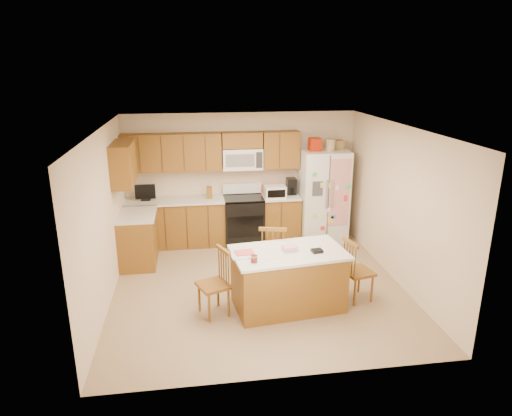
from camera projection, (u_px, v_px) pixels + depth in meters
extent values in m
plane|color=#967F56|center=(258.00, 286.00, 7.28)|extent=(4.50, 4.50, 0.00)
cube|color=beige|center=(241.00, 176.00, 9.02)|extent=(4.50, 0.10, 2.50)
cube|color=beige|center=(290.00, 277.00, 4.78)|extent=(4.50, 0.10, 2.50)
cube|color=beige|center=(104.00, 218.00, 6.59)|extent=(0.10, 4.50, 2.50)
cube|color=beige|center=(399.00, 205.00, 7.21)|extent=(0.10, 4.50, 2.50)
cube|color=white|center=(258.00, 128.00, 6.52)|extent=(4.50, 4.50, 0.04)
cube|color=brown|center=(176.00, 223.00, 8.80)|extent=(1.87, 0.60, 0.88)
cube|color=brown|center=(280.00, 218.00, 9.08)|extent=(0.72, 0.60, 0.88)
cube|color=brown|center=(138.00, 240.00, 7.98)|extent=(0.60, 0.95, 0.88)
cube|color=silver|center=(175.00, 201.00, 8.65)|extent=(1.87, 0.64, 0.04)
cube|color=silver|center=(281.00, 196.00, 8.94)|extent=(0.72, 0.64, 0.04)
cube|color=silver|center=(137.00, 215.00, 7.85)|extent=(0.64, 0.95, 0.04)
cube|color=brown|center=(172.00, 152.00, 8.52)|extent=(1.85, 0.33, 0.70)
cube|color=brown|center=(281.00, 149.00, 8.80)|extent=(0.70, 0.33, 0.70)
cube|color=brown|center=(242.00, 140.00, 8.64)|extent=(0.76, 0.33, 0.29)
cube|color=brown|center=(123.00, 164.00, 7.55)|extent=(0.33, 0.95, 0.70)
cube|color=#492A12|center=(139.00, 155.00, 8.28)|extent=(0.02, 0.01, 0.66)
cube|color=#492A12|center=(144.00, 230.00, 8.43)|extent=(0.02, 0.01, 0.84)
cube|color=#492A12|center=(162.00, 154.00, 8.33)|extent=(0.02, 0.01, 0.66)
cube|color=#492A12|center=(165.00, 229.00, 8.49)|extent=(0.02, 0.01, 0.84)
cube|color=#492A12|center=(184.00, 154.00, 8.39)|extent=(0.02, 0.01, 0.66)
cube|color=#492A12|center=(187.00, 228.00, 8.54)|extent=(0.02, 0.01, 0.84)
cube|color=#492A12|center=(206.00, 153.00, 8.44)|extent=(0.01, 0.01, 0.66)
cube|color=#492A12|center=(209.00, 227.00, 8.60)|extent=(0.01, 0.01, 0.84)
cube|color=#492A12|center=(280.00, 151.00, 8.63)|extent=(0.01, 0.01, 0.66)
cube|color=#492A12|center=(281.00, 223.00, 8.79)|extent=(0.01, 0.01, 0.84)
cube|color=white|center=(242.00, 158.00, 8.72)|extent=(0.76, 0.38, 0.40)
cube|color=slate|center=(240.00, 161.00, 8.53)|extent=(0.54, 0.01, 0.24)
cube|color=#262626|center=(259.00, 160.00, 8.58)|extent=(0.12, 0.01, 0.30)
cube|color=brown|center=(209.00, 193.00, 8.71)|extent=(0.10, 0.14, 0.22)
cube|color=black|center=(146.00, 200.00, 8.60)|extent=(0.18, 0.12, 0.02)
cube|color=black|center=(145.00, 192.00, 8.55)|extent=(0.38, 0.03, 0.28)
cube|color=#E5472C|center=(272.00, 190.00, 8.97)|extent=(0.35, 0.22, 0.18)
cube|color=white|center=(275.00, 192.00, 8.74)|extent=(0.40, 0.28, 0.23)
cube|color=black|center=(276.00, 194.00, 8.61)|extent=(0.34, 0.01, 0.15)
cube|color=black|center=(291.00, 186.00, 8.97)|extent=(0.18, 0.22, 0.32)
cylinder|color=black|center=(292.00, 191.00, 8.92)|extent=(0.12, 0.12, 0.12)
cube|color=black|center=(244.00, 220.00, 8.96)|extent=(0.76, 0.64, 0.88)
cube|color=black|center=(246.00, 227.00, 8.66)|extent=(0.68, 0.01, 0.42)
cube|color=black|center=(243.00, 198.00, 8.82)|extent=(0.76, 0.64, 0.03)
cube|color=white|center=(242.00, 188.00, 9.03)|extent=(0.76, 0.10, 0.20)
cube|color=white|center=(323.00, 195.00, 8.99)|extent=(0.90, 0.75, 1.80)
cube|color=#4C4C4C|center=(328.00, 201.00, 8.63)|extent=(0.02, 0.01, 1.75)
cube|color=silver|center=(326.00, 194.00, 8.55)|extent=(0.02, 0.03, 0.55)
cube|color=silver|center=(332.00, 194.00, 8.57)|extent=(0.02, 0.03, 0.55)
cube|color=#3F3F44|center=(318.00, 189.00, 8.52)|extent=(0.20, 0.01, 0.28)
cube|color=#D84C59|center=(339.00, 193.00, 8.61)|extent=(0.42, 0.01, 1.30)
cube|color=#A41D04|center=(315.00, 144.00, 8.65)|extent=(0.22, 0.22, 0.24)
cylinder|color=tan|center=(331.00, 145.00, 8.65)|extent=(0.18, 0.18, 0.22)
cube|color=olive|center=(338.00, 145.00, 8.80)|extent=(0.18, 0.20, 0.18)
cube|color=brown|center=(288.00, 280.00, 6.54)|extent=(1.59, 1.02, 0.83)
cube|color=silver|center=(289.00, 252.00, 6.41)|extent=(1.68, 1.11, 0.04)
cylinder|color=#A41D04|center=(254.00, 260.00, 6.05)|extent=(0.08, 0.08, 0.06)
cylinder|color=white|center=(254.00, 259.00, 6.04)|extent=(0.09, 0.09, 0.09)
cube|color=#D79396|center=(290.00, 248.00, 6.41)|extent=(0.22, 0.17, 0.07)
cube|color=black|center=(317.00, 251.00, 6.37)|extent=(0.16, 0.14, 0.04)
cube|color=white|center=(242.00, 256.00, 6.23)|extent=(0.33, 0.27, 0.01)
cube|color=#D84C4C|center=(244.00, 252.00, 6.31)|extent=(0.28, 0.23, 0.01)
cylinder|color=white|center=(272.00, 259.00, 6.14)|extent=(0.13, 0.07, 0.01)
cube|color=brown|center=(213.00, 285.00, 6.33)|extent=(0.52, 0.53, 0.04)
cylinder|color=brown|center=(199.00, 298.00, 6.47)|extent=(0.04, 0.04, 0.42)
cylinder|color=brown|center=(209.00, 308.00, 6.20)|extent=(0.04, 0.04, 0.42)
cylinder|color=brown|center=(218.00, 293.00, 6.61)|extent=(0.04, 0.04, 0.42)
cylinder|color=brown|center=(229.00, 303.00, 6.34)|extent=(0.04, 0.04, 0.42)
cylinder|color=brown|center=(219.00, 262.00, 6.46)|extent=(0.02, 0.02, 0.47)
cylinder|color=brown|center=(221.00, 264.00, 6.40)|extent=(0.02, 0.02, 0.47)
cylinder|color=brown|center=(224.00, 266.00, 6.34)|extent=(0.02, 0.02, 0.47)
cylinder|color=brown|center=(226.00, 268.00, 6.28)|extent=(0.02, 0.02, 0.47)
cylinder|color=brown|center=(228.00, 270.00, 6.22)|extent=(0.02, 0.02, 0.47)
cube|color=brown|center=(223.00, 250.00, 6.27)|extent=(0.18, 0.38, 0.05)
cube|color=brown|center=(273.00, 257.00, 7.18)|extent=(0.53, 0.51, 0.05)
cylinder|color=brown|center=(284.00, 267.00, 7.39)|extent=(0.04, 0.04, 0.46)
cylinder|color=brown|center=(262.00, 267.00, 7.42)|extent=(0.04, 0.04, 0.46)
cylinder|color=brown|center=(284.00, 276.00, 7.09)|extent=(0.04, 0.04, 0.46)
cylinder|color=brown|center=(261.00, 275.00, 7.12)|extent=(0.04, 0.04, 0.46)
cylinder|color=brown|center=(283.00, 245.00, 6.91)|extent=(0.02, 0.02, 0.51)
cylinder|color=brown|center=(278.00, 245.00, 6.92)|extent=(0.02, 0.02, 0.51)
cylinder|color=brown|center=(273.00, 245.00, 6.92)|extent=(0.02, 0.02, 0.51)
cylinder|color=brown|center=(267.00, 245.00, 6.93)|extent=(0.02, 0.02, 0.51)
cylinder|color=brown|center=(262.00, 245.00, 6.94)|extent=(0.02, 0.02, 0.51)
cube|color=brown|center=(273.00, 229.00, 6.85)|extent=(0.42, 0.14, 0.05)
cube|color=brown|center=(358.00, 272.00, 6.75)|extent=(0.48, 0.49, 0.04)
cylinder|color=brown|center=(372.00, 289.00, 6.72)|extent=(0.04, 0.04, 0.42)
cylinder|color=brown|center=(359.00, 279.00, 7.02)|extent=(0.04, 0.04, 0.42)
cylinder|color=brown|center=(355.00, 293.00, 6.62)|extent=(0.04, 0.04, 0.42)
cylinder|color=brown|center=(343.00, 283.00, 6.91)|extent=(0.04, 0.04, 0.42)
cylinder|color=brown|center=(355.00, 261.00, 6.48)|extent=(0.02, 0.02, 0.47)
cylinder|color=brown|center=(352.00, 260.00, 6.55)|extent=(0.02, 0.02, 0.47)
cylinder|color=brown|center=(349.00, 258.00, 6.61)|extent=(0.02, 0.02, 0.47)
cylinder|color=brown|center=(347.00, 256.00, 6.68)|extent=(0.02, 0.02, 0.47)
cylinder|color=brown|center=(344.00, 254.00, 6.74)|extent=(0.02, 0.02, 0.47)
cube|color=brown|center=(350.00, 242.00, 6.54)|extent=(0.13, 0.39, 0.05)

